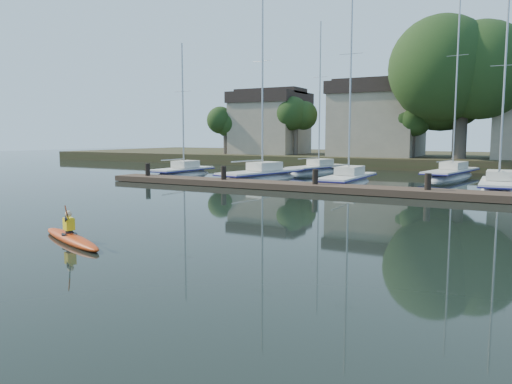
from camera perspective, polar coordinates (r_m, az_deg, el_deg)
The scene contains 10 objects.
ground at distance 14.18m, azimuth -3.11°, elevation -6.09°, with size 160.00×160.00×0.00m, color black.
kayak at distance 15.55m, azimuth -20.42°, elevation -4.79°, with size 3.87×1.97×1.27m.
dock at distance 26.93m, azimuth 12.71°, elevation 0.23°, with size 34.00×2.00×1.80m.
sailboat_0 at distance 38.56m, azimuth -8.41°, elevation 1.61°, with size 2.16×7.06×11.11m.
sailboat_1 at distance 34.55m, azimuth 0.48°, elevation 1.10°, with size 3.78×8.78×13.95m.
sailboat_2 at distance 31.85m, azimuth 10.37°, elevation 0.56°, with size 2.01×8.37×13.84m.
sailboat_3 at distance 30.80m, azimuth 25.93°, elevation -0.21°, with size 2.19×7.45×11.92m.
sailboat_5 at distance 41.77m, azimuth 7.00°, elevation 2.03°, with size 3.43×8.30×13.38m.
sailboat_6 at distance 39.09m, azimuth 21.39°, elevation 1.31°, with size 3.53×9.61×14.97m.
shore at distance 52.36m, azimuth 22.48°, elevation 6.21°, with size 90.00×25.25×12.75m.
Camera 1 is at (7.27, -11.77, 3.11)m, focal length 35.00 mm.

